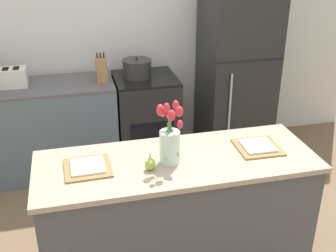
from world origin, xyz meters
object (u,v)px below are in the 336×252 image
object	(u,v)px
stove_range	(146,120)
pear_figurine	(150,164)
toaster	(12,78)
plate_setting_right	(258,147)
cooking_pot	(137,68)
flower_vase	(170,140)
knife_block	(101,69)
refrigerator	(236,72)
plate_setting_left	(88,167)

from	to	relation	value
stove_range	pear_figurine	world-z (taller)	pear_figurine
toaster	plate_setting_right	bearing A→B (deg)	-43.53
cooking_pot	flower_vase	bearing A→B (deg)	-92.79
knife_block	cooking_pot	bearing A→B (deg)	4.22
refrigerator	cooking_pot	size ratio (longest dim) A/B	6.22
refrigerator	flower_vase	bearing A→B (deg)	-124.26
toaster	knife_block	world-z (taller)	knife_block
stove_range	cooking_pot	world-z (taller)	cooking_pot
toaster	cooking_pot	world-z (taller)	cooking_pot
cooking_pot	knife_block	bearing A→B (deg)	-175.78
stove_range	flower_vase	bearing A→B (deg)	-95.49
pear_figurine	plate_setting_left	world-z (taller)	pear_figurine
cooking_pot	knife_block	distance (m)	0.35
plate_setting_right	knife_block	size ratio (longest dim) A/B	1.08
stove_range	pear_figurine	bearing A→B (deg)	-99.85
flower_vase	plate_setting_right	distance (m)	0.64
stove_range	flower_vase	xyz separation A→B (m)	(-0.16, -1.62, 0.60)
knife_block	refrigerator	bearing A→B (deg)	0.23
plate_setting_right	toaster	world-z (taller)	toaster
pear_figurine	knife_block	size ratio (longest dim) A/B	0.40
refrigerator	stove_range	bearing A→B (deg)	-179.96
flower_vase	plate_setting_left	world-z (taller)	flower_vase
pear_figurine	toaster	bearing A→B (deg)	118.64
plate_setting_left	plate_setting_right	bearing A→B (deg)	0.00
cooking_pot	knife_block	xyz separation A→B (m)	(-0.34, -0.03, 0.02)
flower_vase	cooking_pot	distance (m)	1.65
flower_vase	plate_setting_left	distance (m)	0.53
toaster	knife_block	xyz separation A→B (m)	(0.81, -0.03, 0.03)
refrigerator	toaster	world-z (taller)	refrigerator
refrigerator	flower_vase	world-z (taller)	refrigerator
cooking_pot	plate_setting_right	bearing A→B (deg)	-71.41
cooking_pot	knife_block	world-z (taller)	knife_block
flower_vase	plate_setting_right	xyz separation A→B (m)	(0.62, 0.04, -0.15)
refrigerator	flower_vase	xyz separation A→B (m)	(-1.11, -1.62, 0.17)
plate_setting_left	toaster	size ratio (longest dim) A/B	1.04
flower_vase	refrigerator	bearing A→B (deg)	55.74
cooking_pot	knife_block	size ratio (longest dim) A/B	1.06
toaster	cooking_pot	size ratio (longest dim) A/B	0.98
stove_range	toaster	distance (m)	1.34
refrigerator	pear_figurine	xyz separation A→B (m)	(-1.24, -1.68, 0.05)
refrigerator	pear_figurine	size ratio (longest dim) A/B	16.31
toaster	refrigerator	bearing A→B (deg)	-0.59
refrigerator	cooking_pot	world-z (taller)	refrigerator
pear_figurine	plate_setting_right	distance (m)	0.76
stove_range	plate_setting_left	xyz separation A→B (m)	(-0.66, -1.58, 0.45)
toaster	cooking_pot	distance (m)	1.15
stove_range	knife_block	distance (m)	0.71
refrigerator	cooking_pot	distance (m)	1.03
flower_vase	cooking_pot	size ratio (longest dim) A/B	1.49
plate_setting_right	knife_block	world-z (taller)	knife_block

